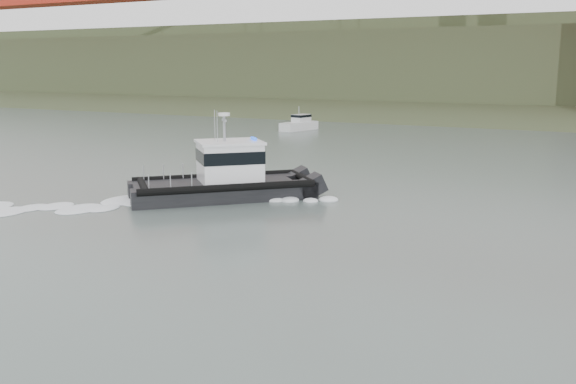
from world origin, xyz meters
The scene contains 4 objects.
ground centered at (0.00, 0.00, 0.00)m, with size 400.00×400.00×0.00m, color #47544F.
headlands centered at (0.00, 125.50, 7.05)m, with size 500.00×105.36×27.12m.
patrol_boat centered at (-7.30, 13.17, 1.48)m, with size 11.73×11.69×5.90m.
motorboat centered at (-23.74, 56.94, 0.85)m, with size 3.30×6.45×3.39m.
Camera 1 is at (16.13, -22.21, 8.72)m, focal length 40.00 mm.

